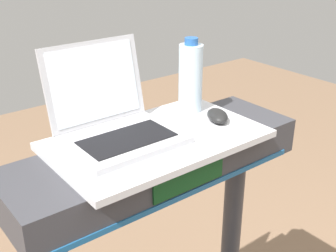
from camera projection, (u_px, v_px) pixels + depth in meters
The scene contains 4 objects.
desk_board at pixel (157, 140), 1.24m from camera, with size 0.60×0.36×0.02m, color silver.
laptop at pixel (114, 120), 1.21m from camera, with size 0.30×0.29×0.25m.
computer_mouse at pixel (217, 116), 1.33m from camera, with size 0.06×0.10×0.03m, color black.
water_bottle at pixel (191, 77), 1.37m from camera, with size 0.08×0.08×0.24m.
Camera 1 is at (-0.66, -0.20, 1.68)m, focal length 46.58 mm.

